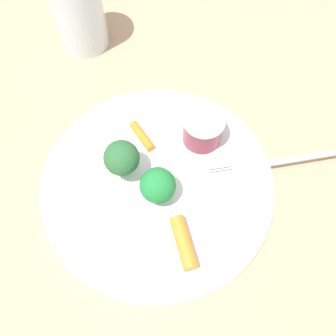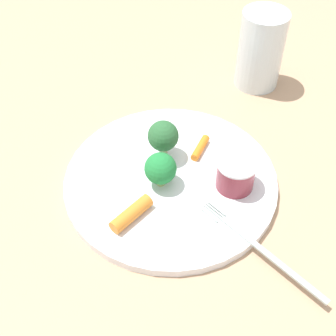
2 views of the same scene
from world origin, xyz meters
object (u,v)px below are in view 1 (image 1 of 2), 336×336
carrot_stick_0 (188,242)px  sauce_cup (206,129)px  plate (161,184)px  broccoli_floret_1 (162,185)px  drinking_glass (80,7)px  fork (281,162)px  carrot_stick_1 (146,136)px  broccoli_floret_0 (126,158)px

carrot_stick_0 → sauce_cup: bearing=-104.4°
plate → broccoli_floret_1: 0.04m
drinking_glass → plate: bearing=111.1°
fork → drinking_glass: size_ratio=1.44×
carrot_stick_0 → fork: (-0.12, -0.09, -0.01)m
broccoli_floret_1 → drinking_glass: (0.09, -0.25, 0.02)m
drinking_glass → carrot_stick_1: bearing=113.3°
carrot_stick_1 → fork: 0.17m
sauce_cup → broccoli_floret_0: bearing=23.1°
plate → drinking_glass: 0.26m
sauce_cup → fork: sauce_cup is taller
carrot_stick_1 → sauce_cup: bearing=176.6°
sauce_cup → drinking_glass: bearing=-50.7°
broccoli_floret_1 → carrot_stick_0: size_ratio=0.82×
plate → sauce_cup: size_ratio=5.50×
plate → broccoli_floret_1: broccoli_floret_1 is taller
fork → drinking_glass: 0.33m
carrot_stick_0 → drinking_glass: (0.12, -0.31, 0.04)m
carrot_stick_0 → fork: 0.15m
plate → fork: 0.15m
carrot_stick_0 → drinking_glass: bearing=-69.7°
sauce_cup → carrot_stick_0: 0.14m
fork → drinking_glass: drinking_glass is taller
broccoli_floret_0 → drinking_glass: size_ratio=0.46×
plate → carrot_stick_1: bearing=-75.7°
carrot_stick_1 → broccoli_floret_1: bearing=101.4°
fork → drinking_glass: (0.24, -0.22, 0.05)m
carrot_stick_1 → fork: (-0.16, 0.04, -0.00)m
broccoli_floret_0 → plate: bearing=157.1°
broccoli_floret_0 → carrot_stick_1: bearing=-116.2°
broccoli_floret_1 → sauce_cup: bearing=-128.5°
fork → drinking_glass: bearing=-43.4°
broccoli_floret_0 → carrot_stick_1: size_ratio=1.29×
carrot_stick_1 → fork: bearing=164.3°
plate → carrot_stick_1: 0.06m
sauce_cup → fork: 0.10m
sauce_cup → broccoli_floret_0: broccoli_floret_0 is taller
sauce_cup → broccoli_floret_0: (0.09, 0.04, 0.01)m
plate → drinking_glass: (0.09, -0.24, 0.05)m
broccoli_floret_1 → carrot_stick_0: (-0.02, 0.06, -0.02)m
plate → sauce_cup: 0.08m
fork → plate: bearing=6.3°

